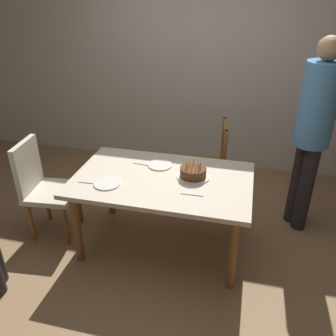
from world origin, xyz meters
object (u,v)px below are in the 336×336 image
object	(u,v)px
plate_near_celebrant	(107,184)
person_guest	(314,127)
plate_far_side	(160,165)
birthday_cake	(193,173)
dining_table	(162,187)
chair_spindle_back	(206,167)
chair_upholstered	(42,184)

from	to	relation	value
plate_near_celebrant	person_guest	distance (m)	1.88
plate_far_side	birthday_cake	bearing A→B (deg)	-23.68
dining_table	chair_spindle_back	bearing A→B (deg)	70.88
birthday_cake	person_guest	size ratio (longest dim) A/B	0.15
dining_table	chair_spindle_back	distance (m)	0.86
birthday_cake	person_guest	bearing A→B (deg)	30.31
chair_spindle_back	chair_upholstered	distance (m)	1.66
plate_near_celebrant	plate_far_side	size ratio (longest dim) A/B	1.00
dining_table	birthday_cake	bearing A→B (deg)	15.02
dining_table	person_guest	xyz separation A→B (m)	(1.23, 0.64, 0.42)
chair_spindle_back	chair_upholstered	xyz separation A→B (m)	(-1.42, -0.85, 0.07)
birthday_cake	person_guest	world-z (taller)	person_guest
plate_near_celebrant	plate_far_side	distance (m)	0.54
person_guest	birthday_cake	bearing A→B (deg)	-149.69
birthday_cake	plate_near_celebrant	world-z (taller)	birthday_cake
plate_near_celebrant	dining_table	bearing A→B (deg)	27.00
chair_spindle_back	birthday_cake	bearing A→B (deg)	-91.81
chair_spindle_back	person_guest	bearing A→B (deg)	-9.20
plate_near_celebrant	person_guest	size ratio (longest dim) A/B	0.12
birthday_cake	chair_upholstered	bearing A→B (deg)	-174.80
person_guest	plate_near_celebrant	bearing A→B (deg)	-152.65
dining_table	chair_spindle_back	size ratio (longest dim) A/B	1.59
plate_far_side	chair_spindle_back	distance (m)	0.73
chair_spindle_back	chair_upholstered	size ratio (longest dim) A/B	1.00
chair_upholstered	plate_far_side	bearing A→B (deg)	14.23
plate_near_celebrant	chair_spindle_back	world-z (taller)	chair_spindle_back
birthday_cake	plate_far_side	size ratio (longest dim) A/B	1.27
plate_near_celebrant	chair_spindle_back	size ratio (longest dim) A/B	0.23
birthday_cake	chair_spindle_back	distance (m)	0.79
birthday_cake	chair_upholstered	world-z (taller)	chair_upholstered
birthday_cake	plate_near_celebrant	size ratio (longest dim) A/B	1.27
plate_near_celebrant	chair_spindle_back	bearing A→B (deg)	55.52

